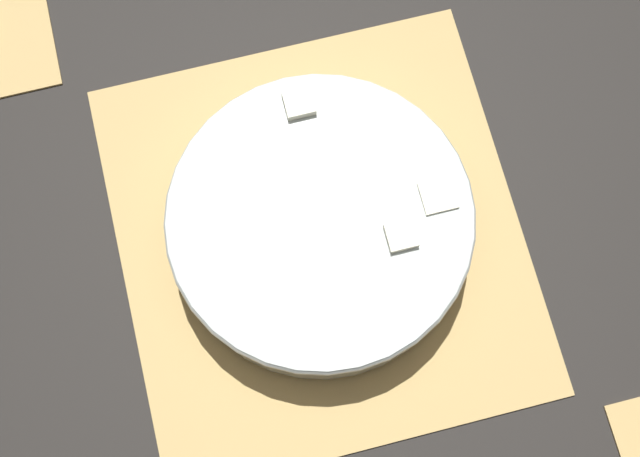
% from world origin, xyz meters
% --- Properties ---
extents(ground_plane, '(6.00, 6.00, 0.00)m').
position_xyz_m(ground_plane, '(0.00, 0.00, 0.00)').
color(ground_plane, black).
extents(bamboo_mat_center, '(0.42, 0.39, 0.01)m').
position_xyz_m(bamboo_mat_center, '(-0.00, 0.00, 0.00)').
color(bamboo_mat_center, tan).
rests_on(bamboo_mat_center, ground_plane).
extents(fruit_salad_bowl, '(0.29, 0.29, 0.08)m').
position_xyz_m(fruit_salad_bowl, '(0.00, -0.00, 0.05)').
color(fruit_salad_bowl, silver).
rests_on(fruit_salad_bowl, bamboo_mat_center).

